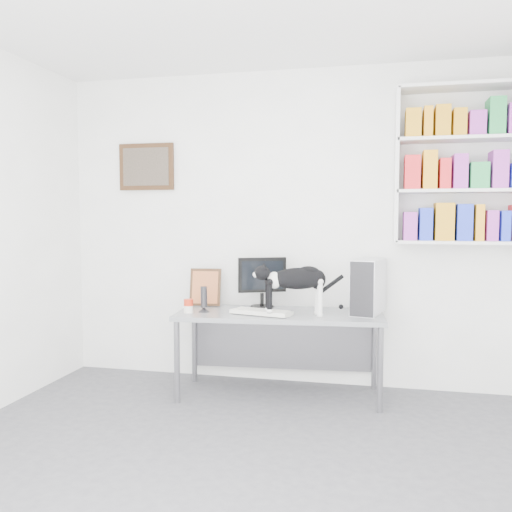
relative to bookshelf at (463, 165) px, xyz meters
name	(u,v)px	position (x,y,z in m)	size (l,w,h in m)	color
room	(224,237)	(-1.40, -1.85, -0.50)	(4.01, 4.01, 2.70)	#5C5B61
bookshelf	(463,165)	(0.00, 0.00, 0.00)	(1.03, 0.28, 1.24)	silver
wall_art	(146,167)	(-2.70, 0.12, 0.05)	(0.52, 0.04, 0.42)	#412814
desk	(279,354)	(-1.40, -0.27, -1.51)	(1.64, 0.64, 0.68)	slate
monitor	(262,282)	(-1.58, -0.08, -0.95)	(0.41, 0.20, 0.43)	black
keyboard	(261,312)	(-1.52, -0.39, -1.15)	(0.47, 0.18, 0.04)	silver
pc_tower	(368,286)	(-0.70, -0.14, -0.95)	(0.19, 0.43, 0.43)	silver
speaker	(204,299)	(-2.00, -0.38, -1.06)	(0.09, 0.09, 0.22)	black
leaning_print	(205,286)	(-2.08, -0.08, -1.00)	(0.27, 0.11, 0.33)	#412814
soup_can	(188,306)	(-2.10, -0.44, -1.11)	(0.07, 0.07, 0.11)	red
cat	(296,291)	(-1.25, -0.39, -0.97)	(0.64, 0.17, 0.39)	black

